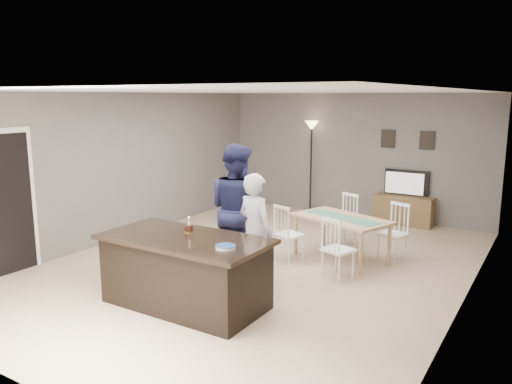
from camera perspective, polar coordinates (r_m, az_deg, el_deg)
The scene contains 14 objects.
floor at distance 7.98m, azimuth 0.39°, elevation -8.35°, with size 8.00×8.00×0.00m, color tan.
room_shell at distance 7.59m, azimuth 0.41°, elevation 3.69°, with size 8.00×8.00×8.00m.
kitchen_island at distance 6.44m, azimuth -8.06°, elevation -8.94°, with size 2.15×1.10×0.90m.
tv_console at distance 10.81m, azimuth 16.44°, elevation -2.01°, with size 1.20×0.40×0.60m, color brown.
television at distance 10.77m, azimuth 16.70°, elevation 0.99°, with size 0.91×0.12×0.53m, color black.
tv_screen_glow at distance 10.70m, azimuth 16.59°, elevation 0.96°, with size 0.78×0.78×0.00m, color orange.
picture_frames at distance 10.81m, azimuth 16.89°, elevation 5.75°, with size 1.10×0.02×0.38m.
doorway at distance 8.16m, azimuth -26.93°, elevation 0.03°, with size 0.00×2.10×2.65m.
woman at distance 6.82m, azimuth -0.08°, elevation -4.56°, with size 0.59×0.39×1.62m, color #B7B7BC.
man at distance 7.40m, azimuth -2.18°, elevation -1.98°, with size 0.95×0.74×1.96m, color #1A1A39.
birthday_cake at distance 6.51m, azimuth -7.66°, elevation -4.16°, with size 0.14×0.14×0.21m.
plate_stack at distance 5.79m, azimuth -3.50°, elevation -6.29°, with size 0.24×0.24×0.04m.
dining_table at distance 8.18m, azimuth 9.73°, elevation -3.71°, with size 1.91×2.08×0.92m.
floor_lamp at distance 11.36m, azimuth 6.35°, elevation 5.72°, with size 0.31×0.31×2.09m.
Camera 1 is at (3.92, -6.44, 2.63)m, focal length 35.00 mm.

